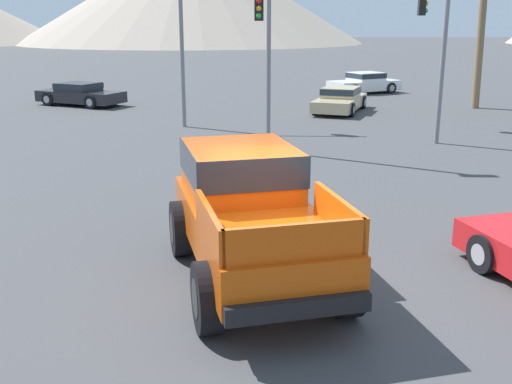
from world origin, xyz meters
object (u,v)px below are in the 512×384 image
object	(u,v)px
parked_car_dark	(80,94)
traffic_light_crosswalk	(216,32)
parked_car_tan	(340,99)
orange_pickup_truck	(248,207)
parked_car_white	(365,83)
traffic_light_main	(434,27)

from	to	relation	value
parked_car_dark	traffic_light_crosswalk	distance (m)	10.21
parked_car_dark	parked_car_tan	bearing A→B (deg)	105.94
orange_pickup_truck	parked_car_white	world-z (taller)	orange_pickup_truck
orange_pickup_truck	parked_car_dark	bearing A→B (deg)	98.77
traffic_light_main	orange_pickup_truck	bearing A→B (deg)	155.86
orange_pickup_truck	parked_car_tan	distance (m)	19.15
orange_pickup_truck	parked_car_tan	xyz separation A→B (m)	(3.20, 18.87, -0.58)
parked_car_dark	traffic_light_crosswalk	xyz separation A→B (m)	(7.59, -6.09, 3.11)
traffic_light_crosswalk	parked_car_tan	bearing A→B (deg)	40.55
parked_car_white	traffic_light_crosswalk	distance (m)	14.49
parked_car_tan	orange_pickup_truck	bearing A→B (deg)	97.83
orange_pickup_truck	traffic_light_crosswalk	bearing A→B (deg)	81.67
orange_pickup_truck	parked_car_white	bearing A→B (deg)	62.21
parked_car_tan	traffic_light_crosswalk	bearing A→B (deg)	58.02
traffic_light_main	traffic_light_crosswalk	distance (m)	8.03
orange_pickup_truck	traffic_light_main	world-z (taller)	traffic_light_main
parked_car_dark	parked_car_tan	xyz separation A→B (m)	(12.84, -1.59, -0.00)
parked_car_dark	parked_car_white	bearing A→B (deg)	134.92
orange_pickup_truck	parked_car_dark	xyz separation A→B (m)	(-9.63, 20.46, -0.58)
orange_pickup_truck	traffic_light_main	distance (m)	14.64
parked_car_dark	traffic_light_main	size ratio (longest dim) A/B	0.86
parked_car_dark	parked_car_tan	size ratio (longest dim) A/B	1.00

